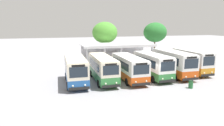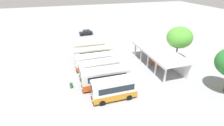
{
  "view_description": "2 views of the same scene",
  "coord_description": "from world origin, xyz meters",
  "px_view_note": "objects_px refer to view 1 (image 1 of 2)",
  "views": [
    {
      "loc": [
        -10.82,
        -20.66,
        6.96
      ],
      "look_at": [
        -2.4,
        7.59,
        1.3
      ],
      "focal_mm": 32.24,
      "sensor_mm": 36.0,
      "label": 1
    },
    {
      "loc": [
        26.92,
        -2.72,
        16.32
      ],
      "look_at": [
        0.89,
        5.3,
        2.09
      ],
      "focal_mm": 26.15,
      "sensor_mm": 36.0,
      "label": 2
    }
  ],
  "objects_px": {
    "waiting_chair_far_end_seat": "(125,59)",
    "litter_bin_apron": "(191,84)",
    "waiting_chair_second_from_end": "(111,60)",
    "city_bus_middle_cream": "(129,67)",
    "city_bus_far_end_green": "(192,61)",
    "city_bus_second_in_row": "(103,67)",
    "city_bus_fourth_amber": "(152,65)",
    "waiting_chair_end_by_column": "(107,60)",
    "waiting_chair_middle_seat": "(115,60)",
    "city_bus_nearest_orange": "(76,70)",
    "waiting_chair_fourth_seat": "(118,60)",
    "city_bus_fifth_blue": "(173,62)",
    "waiting_chair_fifth_seat": "(122,59)"
  },
  "relations": [
    {
      "from": "waiting_chair_end_by_column",
      "to": "waiting_chair_second_from_end",
      "type": "distance_m",
      "value": 0.72
    },
    {
      "from": "waiting_chair_far_end_seat",
      "to": "city_bus_middle_cream",
      "type": "bearing_deg",
      "value": -108.51
    },
    {
      "from": "waiting_chair_middle_seat",
      "to": "waiting_chair_end_by_column",
      "type": "bearing_deg",
      "value": 179.46
    },
    {
      "from": "city_bus_nearest_orange",
      "to": "waiting_chair_far_end_seat",
      "type": "height_order",
      "value": "city_bus_nearest_orange"
    },
    {
      "from": "city_bus_nearest_orange",
      "to": "waiting_chair_second_from_end",
      "type": "bearing_deg",
      "value": 56.3
    },
    {
      "from": "city_bus_far_end_green",
      "to": "waiting_chair_far_end_seat",
      "type": "xyz_separation_m",
      "value": [
        -6.06,
        10.93,
        -1.31
      ]
    },
    {
      "from": "waiting_chair_end_by_column",
      "to": "waiting_chair_middle_seat",
      "type": "height_order",
      "value": "same"
    },
    {
      "from": "waiting_chair_end_by_column",
      "to": "waiting_chair_far_end_seat",
      "type": "distance_m",
      "value": 3.58
    },
    {
      "from": "city_bus_second_in_row",
      "to": "waiting_chair_fourth_seat",
      "type": "bearing_deg",
      "value": 62.81
    },
    {
      "from": "city_bus_nearest_orange",
      "to": "city_bus_fourth_amber",
      "type": "relative_size",
      "value": 0.98
    },
    {
      "from": "city_bus_middle_cream",
      "to": "waiting_chair_far_end_seat",
      "type": "xyz_separation_m",
      "value": [
        3.91,
        11.67,
        -1.16
      ]
    },
    {
      "from": "city_bus_nearest_orange",
      "to": "waiting_chair_end_by_column",
      "type": "xyz_separation_m",
      "value": [
        6.97,
        11.59,
        -1.21
      ]
    },
    {
      "from": "city_bus_second_in_row",
      "to": "city_bus_nearest_orange",
      "type": "bearing_deg",
      "value": -174.86
    },
    {
      "from": "waiting_chair_far_end_seat",
      "to": "waiting_chair_end_by_column",
      "type": "bearing_deg",
      "value": 179.78
    },
    {
      "from": "city_bus_second_in_row",
      "to": "waiting_chair_end_by_column",
      "type": "height_order",
      "value": "city_bus_second_in_row"
    },
    {
      "from": "waiting_chair_fifth_seat",
      "to": "waiting_chair_far_end_seat",
      "type": "height_order",
      "value": "same"
    },
    {
      "from": "waiting_chair_far_end_seat",
      "to": "city_bus_nearest_orange",
      "type": "bearing_deg",
      "value": -132.36
    },
    {
      "from": "city_bus_middle_cream",
      "to": "waiting_chair_far_end_seat",
      "type": "distance_m",
      "value": 12.36
    },
    {
      "from": "city_bus_middle_cream",
      "to": "waiting_chair_middle_seat",
      "type": "bearing_deg",
      "value": 81.44
    },
    {
      "from": "waiting_chair_fifth_seat",
      "to": "city_bus_middle_cream",
      "type": "bearing_deg",
      "value": -105.27
    },
    {
      "from": "waiting_chair_end_by_column",
      "to": "waiting_chair_middle_seat",
      "type": "xyz_separation_m",
      "value": [
        1.43,
        -0.01,
        0.0
      ]
    },
    {
      "from": "waiting_chair_middle_seat",
      "to": "litter_bin_apron",
      "type": "bearing_deg",
      "value": -78.01
    },
    {
      "from": "city_bus_nearest_orange",
      "to": "city_bus_fifth_blue",
      "type": "height_order",
      "value": "city_bus_fifth_blue"
    },
    {
      "from": "waiting_chair_middle_seat",
      "to": "waiting_chair_fourth_seat",
      "type": "xyz_separation_m",
      "value": [
        0.72,
        0.01,
        0.0
      ]
    },
    {
      "from": "city_bus_middle_cream",
      "to": "waiting_chair_far_end_seat",
      "type": "height_order",
      "value": "city_bus_middle_cream"
    },
    {
      "from": "city_bus_second_in_row",
      "to": "waiting_chair_far_end_seat",
      "type": "height_order",
      "value": "city_bus_second_in_row"
    },
    {
      "from": "waiting_chair_second_from_end",
      "to": "city_bus_middle_cream",
      "type": "bearing_deg",
      "value": -95.11
    },
    {
      "from": "city_bus_far_end_green",
      "to": "waiting_chair_second_from_end",
      "type": "distance_m",
      "value": 14.14
    },
    {
      "from": "waiting_chair_second_from_end",
      "to": "waiting_chair_fourth_seat",
      "type": "bearing_deg",
      "value": 2.13
    },
    {
      "from": "waiting_chair_far_end_seat",
      "to": "litter_bin_apron",
      "type": "relative_size",
      "value": 0.96
    },
    {
      "from": "waiting_chair_end_by_column",
      "to": "waiting_chair_middle_seat",
      "type": "bearing_deg",
      "value": -0.54
    },
    {
      "from": "city_bus_far_end_green",
      "to": "waiting_chair_far_end_seat",
      "type": "relative_size",
      "value": 7.9
    },
    {
      "from": "waiting_chair_fourth_seat",
      "to": "city_bus_fifth_blue",
      "type": "bearing_deg",
      "value": -69.84
    },
    {
      "from": "litter_bin_apron",
      "to": "city_bus_fourth_amber",
      "type": "bearing_deg",
      "value": 111.15
    },
    {
      "from": "waiting_chair_second_from_end",
      "to": "waiting_chair_middle_seat",
      "type": "relative_size",
      "value": 1.0
    },
    {
      "from": "waiting_chair_middle_seat",
      "to": "city_bus_nearest_orange",
      "type": "bearing_deg",
      "value": -125.98
    },
    {
      "from": "city_bus_fourth_amber",
      "to": "waiting_chair_middle_seat",
      "type": "xyz_separation_m",
      "value": [
        -1.57,
        11.67,
        -1.24
      ]
    },
    {
      "from": "waiting_chair_fifth_seat",
      "to": "city_bus_far_end_green",
      "type": "bearing_deg",
      "value": -58.21
    },
    {
      "from": "city_bus_fourth_amber",
      "to": "city_bus_second_in_row",
      "type": "bearing_deg",
      "value": 176.64
    },
    {
      "from": "city_bus_nearest_orange",
      "to": "city_bus_fourth_amber",
      "type": "bearing_deg",
      "value": -0.53
    },
    {
      "from": "waiting_chair_second_from_end",
      "to": "waiting_chair_fifth_seat",
      "type": "height_order",
      "value": "same"
    },
    {
      "from": "city_bus_second_in_row",
      "to": "waiting_chair_far_end_seat",
      "type": "distance_m",
      "value": 13.45
    },
    {
      "from": "city_bus_second_in_row",
      "to": "waiting_chair_middle_seat",
      "type": "relative_size",
      "value": 9.39
    },
    {
      "from": "city_bus_middle_cream",
      "to": "city_bus_second_in_row",
      "type": "bearing_deg",
      "value": 173.18
    },
    {
      "from": "waiting_chair_middle_seat",
      "to": "waiting_chair_far_end_seat",
      "type": "bearing_deg",
      "value": -0.01
    },
    {
      "from": "waiting_chair_end_by_column",
      "to": "litter_bin_apron",
      "type": "xyz_separation_m",
      "value": [
        5.02,
        -16.9,
        -0.07
      ]
    },
    {
      "from": "city_bus_fourth_amber",
      "to": "waiting_chair_end_by_column",
      "type": "distance_m",
      "value": 12.12
    },
    {
      "from": "city_bus_far_end_green",
      "to": "litter_bin_apron",
      "type": "bearing_deg",
      "value": -127.82
    },
    {
      "from": "city_bus_fourth_amber",
      "to": "waiting_chair_fourth_seat",
      "type": "bearing_deg",
      "value": 94.17
    },
    {
      "from": "city_bus_fifth_blue",
      "to": "waiting_chair_second_from_end",
      "type": "xyz_separation_m",
      "value": [
        -5.61,
        11.31,
        -1.34
      ]
    }
  ]
}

